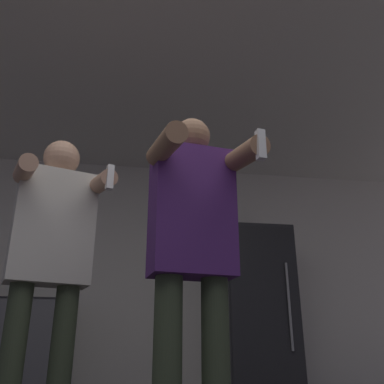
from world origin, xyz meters
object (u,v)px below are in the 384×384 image
Objects in this scene: person_woman_foreground at (193,244)px; person_man_side at (51,251)px; bottle_brown_liquor at (27,289)px; refrigerator at (256,318)px.

person_woman_foreground is 0.89m from person_man_side.
bottle_brown_liquor is 1.92m from person_man_side.
bottle_brown_liquor is (-2.20, 0.11, 0.25)m from refrigerator.
bottle_brown_liquor is 0.18× the size of person_woman_foreground.
bottle_brown_liquor is 0.17× the size of person_man_side.
refrigerator is 5.83× the size of bottle_brown_liquor.
refrigerator reaches higher than person_woman_foreground.
person_woman_foreground is (1.24, -2.35, -0.11)m from bottle_brown_liquor.
person_man_side is at bearing -74.76° from bottle_brown_liquor.
person_woman_foreground is 0.96× the size of person_man_side.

